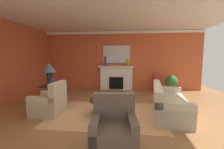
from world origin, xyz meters
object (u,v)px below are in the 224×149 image
(mantel_mirror, at_px, (117,54))
(vase_mantel_right, at_px, (127,62))
(side_table, at_px, (50,94))
(armchair_facing_fireplace, at_px, (114,131))
(vase_on_side_table, at_px, (52,82))
(armchair_near_window, at_px, (50,104))
(fireplace, at_px, (116,78))
(vase_mantel_left, at_px, (105,61))
(sofa, at_px, (168,104))
(potted_plant, at_px, (171,83))
(coffee_table, at_px, (107,103))
(vase_tall_corner, at_px, (156,83))
(table_lamp, at_px, (49,70))

(mantel_mirror, xyz_separation_m, vase_mantel_right, (0.55, -0.17, -0.40))
(vase_mantel_right, bearing_deg, side_table, -132.49)
(armchair_facing_fireplace, bearing_deg, vase_on_side_table, 137.12)
(armchair_near_window, bearing_deg, vase_mantel_right, 58.03)
(fireplace, xyz_separation_m, side_table, (-2.00, -2.84, -0.16))
(side_table, distance_m, vase_mantel_right, 3.90)
(fireplace, height_order, vase_mantel_left, vase_mantel_left)
(sofa, distance_m, potted_plant, 2.69)
(mantel_mirror, distance_m, side_table, 3.82)
(fireplace, bearing_deg, coffee_table, -89.98)
(fireplace, relative_size, vase_mantel_right, 5.04)
(vase_tall_corner, bearing_deg, table_lamp, -147.09)
(fireplace, bearing_deg, vase_tall_corner, -8.88)
(vase_mantel_right, bearing_deg, sofa, -68.98)
(coffee_table, relative_size, potted_plant, 1.20)
(vase_mantel_left, bearing_deg, vase_on_side_table, -114.13)
(armchair_near_window, height_order, potted_plant, armchair_near_window)
(sofa, xyz_separation_m, vase_mantel_left, (-2.30, 3.13, 1.13))
(armchair_near_window, relative_size, armchair_facing_fireplace, 1.00)
(armchair_near_window, bearing_deg, table_lamp, 115.86)
(fireplace, relative_size, potted_plant, 2.16)
(mantel_mirror, xyz_separation_m, vase_on_side_table, (-1.85, -3.08, -0.94))
(side_table, bearing_deg, armchair_near_window, -64.14)
(armchair_near_window, xyz_separation_m, vase_mantel_left, (1.10, 3.52, 1.12))
(mantel_mirror, height_order, coffee_table, mantel_mirror)
(vase_tall_corner, bearing_deg, side_table, -147.09)
(mantel_mirror, relative_size, side_table, 1.92)
(fireplace, bearing_deg, potted_plant, -13.54)
(sofa, distance_m, side_table, 3.77)
(mantel_mirror, bearing_deg, sofa, -62.03)
(coffee_table, relative_size, vase_mantel_left, 2.11)
(fireplace, distance_m, mantel_mirror, 1.21)
(mantel_mirror, xyz_separation_m, sofa, (1.75, -3.30, -1.47))
(side_table, bearing_deg, sofa, -5.25)
(fireplace, distance_m, armchair_facing_fireplace, 5.03)
(table_lamp, relative_size, vase_on_side_table, 2.84)
(potted_plant, bearing_deg, fireplace, 166.46)
(mantel_mirror, relative_size, potted_plant, 1.61)
(sofa, xyz_separation_m, vase_mantel_right, (-1.20, 3.13, 1.07))
(fireplace, relative_size, vase_mantel_left, 3.79)
(armchair_near_window, height_order, coffee_table, armchair_near_window)
(armchair_facing_fireplace, relative_size, vase_tall_corner, 1.13)
(mantel_mirror, bearing_deg, side_table, -124.11)
(armchair_near_window, distance_m, side_table, 0.82)
(side_table, relative_size, vase_on_side_table, 2.65)
(vase_mantel_left, bearing_deg, table_lamp, -117.53)
(sofa, bearing_deg, mantel_mirror, 117.97)
(table_lamp, bearing_deg, vase_tall_corner, 32.91)
(sofa, height_order, vase_mantel_left, vase_mantel_left)
(mantel_mirror, height_order, vase_mantel_right, mantel_mirror)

